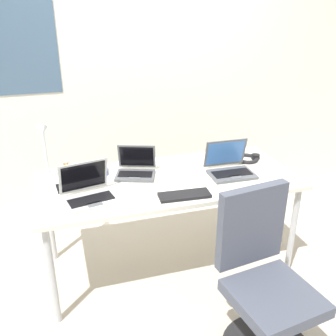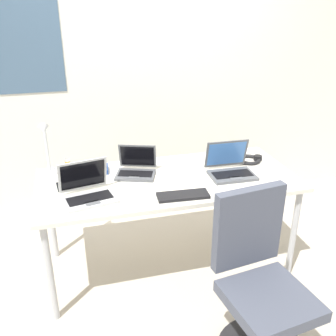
# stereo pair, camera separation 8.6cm
# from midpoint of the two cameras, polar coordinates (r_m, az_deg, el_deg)

# --- Properties ---
(ground_plane) EXTENTS (12.00, 12.00, 0.00)m
(ground_plane) POSITION_cam_midpoint_polar(r_m,az_deg,el_deg) (3.08, 0.83, -14.10)
(ground_plane) COLOR #B7AD9E
(wall_back) EXTENTS (6.00, 0.13, 2.60)m
(wall_back) POSITION_cam_midpoint_polar(r_m,az_deg,el_deg) (3.54, -4.05, 14.22)
(wall_back) COLOR silver
(wall_back) RESTS_ON ground_plane
(desk) EXTENTS (1.80, 0.80, 0.74)m
(desk) POSITION_cam_midpoint_polar(r_m,az_deg,el_deg) (2.71, 0.91, -2.65)
(desk) COLOR silver
(desk) RESTS_ON ground_plane
(desk_lamp) EXTENTS (0.12, 0.18, 0.40)m
(desk_lamp) POSITION_cam_midpoint_polar(r_m,az_deg,el_deg) (2.78, -16.78, 2.71)
(desk_lamp) COLOR silver
(desk_lamp) RESTS_ON desk
(laptop_front_right) EXTENTS (0.33, 0.31, 0.20)m
(laptop_front_right) POSITION_cam_midpoint_polar(r_m,az_deg,el_deg) (2.73, -3.87, -0.15)
(laptop_front_right) COLOR #515459
(laptop_front_right) RESTS_ON desk
(laptop_far_corner) EXTENTS (0.32, 0.28, 0.23)m
(laptop_far_corner) POSITION_cam_midpoint_polar(r_m,az_deg,el_deg) (2.77, 10.16, -0.07)
(laptop_far_corner) COLOR #515459
(laptop_far_corner) RESTS_ON desk
(laptop_near_lamp) EXTENTS (0.36, 0.32, 0.23)m
(laptop_near_lamp) POSITION_cam_midpoint_polar(r_m,az_deg,el_deg) (2.45, -10.89, -3.50)
(laptop_near_lamp) COLOR #B7BABC
(laptop_near_lamp) RESTS_ON desk
(external_keyboard) EXTENTS (0.34, 0.14, 0.02)m
(external_keyboard) POSITION_cam_midpoint_polar(r_m,az_deg,el_deg) (2.44, 3.26, -4.11)
(external_keyboard) COLOR black
(external_keyboard) RESTS_ON desk
(computer_mouse) EXTENTS (0.08, 0.11, 0.03)m
(computer_mouse) POSITION_cam_midpoint_polar(r_m,az_deg,el_deg) (2.66, -10.90, -1.83)
(computer_mouse) COLOR black
(computer_mouse) RESTS_ON desk
(cell_phone) EXTENTS (0.08, 0.14, 0.01)m
(cell_phone) POSITION_cam_midpoint_polar(r_m,az_deg,el_deg) (2.64, -14.63, -2.70)
(cell_phone) COLOR black
(cell_phone) RESTS_ON desk
(headphones) EXTENTS (0.21, 0.18, 0.04)m
(headphones) POSITION_cam_midpoint_polar(r_m,az_deg,el_deg) (3.03, 12.76, 1.24)
(headphones) COLOR black
(headphones) RESTS_ON desk
(pill_bottle) EXTENTS (0.04, 0.04, 0.08)m
(pill_bottle) POSITION_cam_midpoint_polar(r_m,az_deg,el_deg) (2.90, -13.89, 0.59)
(pill_bottle) COLOR gold
(pill_bottle) RESTS_ON desk
(book_stack) EXTENTS (0.22, 0.16, 0.06)m
(book_stack) POSITION_cam_midpoint_polar(r_m,az_deg,el_deg) (2.82, -10.16, -0.08)
(book_stack) COLOR navy
(book_stack) RESTS_ON desk
(office_chair) EXTENTS (0.52, 0.57, 0.97)m
(office_chair) POSITION_cam_midpoint_polar(r_m,az_deg,el_deg) (2.30, 14.67, -17.60)
(office_chair) COLOR black
(office_chair) RESTS_ON ground_plane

